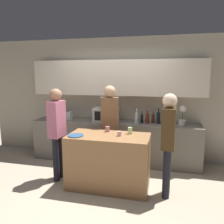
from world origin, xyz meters
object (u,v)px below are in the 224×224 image
(plate_on_island, at_px, (76,135))
(person_left, at_px, (110,121))
(bottle_3, at_px, (153,118))
(bottle_1, at_px, (142,119))
(cup_0, at_px, (119,134))
(microwave, at_px, (106,114))
(bottle_5, at_px, (165,119))
(bottle_2, at_px, (147,118))
(cup_1, at_px, (108,129))
(potted_plant, at_px, (182,115))
(toaster, at_px, (66,115))
(person_center, at_px, (57,127))
(bottle_0, at_px, (136,118))
(bottle_6, at_px, (171,119))
(person_right, at_px, (168,137))
(bottle_4, at_px, (158,118))
(cup_2, at_px, (130,131))

(plate_on_island, relative_size, person_left, 0.15)
(bottle_3, height_order, person_left, person_left)
(bottle_1, distance_m, cup_0, 1.17)
(microwave, distance_m, bottle_5, 1.25)
(bottle_2, distance_m, cup_1, 1.08)
(potted_plant, bearing_deg, plate_on_island, -143.62)
(cup_0, bearing_deg, toaster, 142.30)
(toaster, xyz_separation_m, plate_on_island, (0.77, -1.30, -0.07))
(cup_0, height_order, person_center, person_center)
(microwave, xyz_separation_m, bottle_3, (1.00, 0.06, -0.05))
(plate_on_island, xyz_separation_m, person_left, (0.39, 0.76, 0.10))
(bottle_0, xyz_separation_m, bottle_2, (0.22, 0.04, -0.02))
(bottle_6, height_order, cup_0, bottle_6)
(bottle_3, distance_m, bottle_5, 0.25)
(microwave, bearing_deg, bottle_2, -2.03)
(plate_on_island, height_order, person_right, person_right)
(bottle_6, xyz_separation_m, cup_0, (-0.84, -1.08, -0.06))
(cup_0, bearing_deg, bottle_1, 77.61)
(bottle_0, bearing_deg, bottle_1, 36.85)
(bottle_0, distance_m, cup_0, 1.07)
(bottle_4, height_order, person_left, person_left)
(bottle_1, relative_size, plate_on_island, 0.95)
(toaster, height_order, cup_1, toaster)
(microwave, bearing_deg, person_center, -119.67)
(bottle_4, xyz_separation_m, cup_2, (-0.44, -1.00, -0.05))
(plate_on_island, bearing_deg, bottle_6, 39.06)
(person_right, bearing_deg, potted_plant, -9.17)
(microwave, xyz_separation_m, potted_plant, (1.59, 0.00, 0.05))
(bottle_2, bearing_deg, microwave, 177.97)
(potted_plant, height_order, cup_2, potted_plant)
(potted_plant, height_order, bottle_1, potted_plant)
(toaster, bearing_deg, plate_on_island, -59.22)
(toaster, relative_size, cup_0, 3.31)
(cup_1, bearing_deg, potted_plant, 34.51)
(bottle_4, bearing_deg, toaster, -179.14)
(potted_plant, xyz_separation_m, bottle_1, (-0.81, 0.00, -0.10))
(bottle_2, bearing_deg, cup_2, -103.21)
(toaster, height_order, person_right, person_right)
(microwave, xyz_separation_m, bottle_6, (1.36, -0.05, -0.03))
(bottle_2, relative_size, person_left, 0.17)
(toaster, xyz_separation_m, bottle_2, (1.84, -0.03, 0.02))
(microwave, height_order, bottle_1, microwave)
(microwave, relative_size, cup_0, 6.61)
(person_left, height_order, person_right, person_left)
(bottle_1, bearing_deg, bottle_3, 13.09)
(plate_on_island, bearing_deg, bottle_2, 49.84)
(bottle_3, height_order, person_right, person_right)
(bottle_2, height_order, cup_0, bottle_2)
(bottle_1, height_order, person_right, person_right)
(cup_1, relative_size, cup_2, 0.82)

